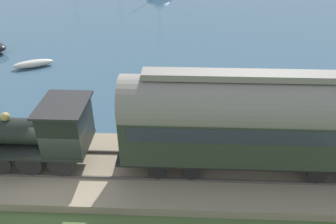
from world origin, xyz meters
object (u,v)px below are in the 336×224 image
(rowboat_far_out, at_px, (33,64))
(rowboat_mid_harbor, at_px, (224,108))
(passenger_coach, at_px, (257,119))
(steam_locomotive, at_px, (42,130))

(rowboat_far_out, bearing_deg, rowboat_mid_harbor, -138.58)
(passenger_coach, distance_m, rowboat_far_out, 17.83)
(steam_locomotive, height_order, passenger_coach, passenger_coach)
(rowboat_mid_harbor, bearing_deg, rowboat_far_out, 120.05)
(steam_locomotive, distance_m, passenger_coach, 8.58)
(steam_locomotive, relative_size, rowboat_mid_harbor, 1.79)
(passenger_coach, relative_size, rowboat_mid_harbor, 3.75)
(passenger_coach, xyz_separation_m, rowboat_far_out, (11.05, 13.75, -2.63))
(rowboat_far_out, xyz_separation_m, rowboat_mid_harbor, (-5.79, -13.30, -0.01))
(passenger_coach, height_order, rowboat_mid_harbor, passenger_coach)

